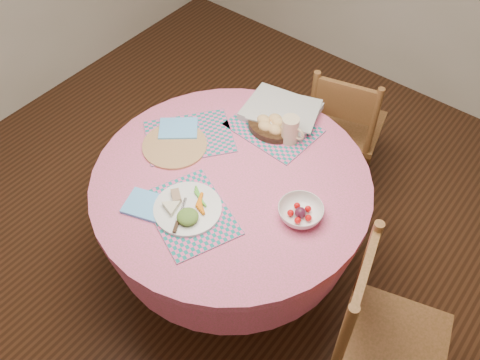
% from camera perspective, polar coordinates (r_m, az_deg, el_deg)
% --- Properties ---
extents(ground, '(4.00, 4.00, 0.00)m').
position_cam_1_polar(ground, '(2.95, -0.77, -9.51)').
color(ground, '#331C0F').
rests_on(ground, ground).
extents(dining_table, '(1.24, 1.24, 0.75)m').
position_cam_1_polar(dining_table, '(2.49, -0.90, -2.84)').
color(dining_table, '#C75C70').
rests_on(dining_table, ground).
extents(chair_right, '(0.53, 0.54, 0.95)m').
position_cam_1_polar(chair_right, '(2.29, 14.76, -15.74)').
color(chair_right, brown).
rests_on(chair_right, ground).
extents(chair_back, '(0.48, 0.47, 0.86)m').
position_cam_1_polar(chair_back, '(3.07, 11.02, 5.70)').
color(chair_back, brown).
rests_on(chair_back, ground).
extents(placemat_front, '(0.49, 0.43, 0.01)m').
position_cam_1_polar(placemat_front, '(2.23, -5.34, -3.56)').
color(placemat_front, '#157874').
rests_on(placemat_front, dining_table).
extents(placemat_left, '(0.48, 0.50, 0.01)m').
position_cam_1_polar(placemat_left, '(2.53, -5.43, 4.64)').
color(placemat_left, '#157874').
rests_on(placemat_left, dining_table).
extents(placemat_back, '(0.42, 0.33, 0.01)m').
position_cam_1_polar(placemat_back, '(2.57, 3.61, 5.59)').
color(placemat_back, '#157874').
rests_on(placemat_back, dining_table).
extents(wicker_trivet, '(0.30, 0.30, 0.01)m').
position_cam_1_polar(wicker_trivet, '(2.49, -6.98, 3.68)').
color(wicker_trivet, '#A37346').
rests_on(wicker_trivet, dining_table).
extents(napkin_near, '(0.22, 0.19, 0.01)m').
position_cam_1_polar(napkin_near, '(2.27, -9.92, -2.67)').
color(napkin_near, '#62B4FE').
rests_on(napkin_near, dining_table).
extents(napkin_far, '(0.23, 0.22, 0.01)m').
position_cam_1_polar(napkin_far, '(2.56, -6.59, 5.47)').
color(napkin_far, '#62B4FE').
rests_on(napkin_far, placemat_left).
extents(dinner_plate, '(0.29, 0.29, 0.05)m').
position_cam_1_polar(dinner_plate, '(2.22, -5.59, -3.10)').
color(dinner_plate, white).
rests_on(dinner_plate, placemat_front).
extents(bread_bowl, '(0.23, 0.23, 0.08)m').
position_cam_1_polar(bread_bowl, '(2.53, 3.31, 5.84)').
color(bread_bowl, black).
rests_on(bread_bowl, placemat_back).
extents(latte_mug, '(0.12, 0.08, 0.13)m').
position_cam_1_polar(latte_mug, '(2.46, 5.41, 5.34)').
color(latte_mug, beige).
rests_on(latte_mug, placemat_back).
extents(fruit_bowl, '(0.20, 0.20, 0.06)m').
position_cam_1_polar(fruit_bowl, '(2.20, 6.47, -3.44)').
color(fruit_bowl, white).
rests_on(fruit_bowl, dining_table).
extents(newspaper_stack, '(0.40, 0.34, 0.04)m').
position_cam_1_polar(newspaper_stack, '(2.62, 4.45, 7.38)').
color(newspaper_stack, silver).
rests_on(newspaper_stack, dining_table).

